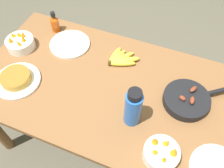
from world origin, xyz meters
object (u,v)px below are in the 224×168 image
frittata_plate_center (16,79)px  skillet (187,100)px  fruit_bowl_citrus (20,43)px  banana_bunch (120,59)px  water_bottle (133,108)px  fruit_bowl_mango (161,153)px  empty_plate_far_left (70,44)px  hot_sauce_bottle (55,23)px

frittata_plate_center → skillet: bearing=13.4°
frittata_plate_center → fruit_bowl_citrus: 0.28m
banana_bunch → water_bottle: bearing=-60.7°
fruit_bowl_mango → fruit_bowl_citrus: size_ratio=0.94×
banana_bunch → skillet: 0.46m
skillet → water_bottle: bearing=-176.7°
empty_plate_far_left → fruit_bowl_mango: bearing=-34.0°
water_bottle → frittata_plate_center: bearing=-178.7°
skillet → frittata_plate_center: size_ratio=1.23×
fruit_bowl_citrus → frittata_plate_center: bearing=-60.1°
empty_plate_far_left → fruit_bowl_citrus: size_ratio=1.48×
hot_sauce_bottle → skillet: bearing=-14.8°
skillet → hot_sauce_bottle: 0.97m
frittata_plate_center → hot_sauce_bottle: 0.47m
fruit_bowl_mango → fruit_bowl_citrus: fruit_bowl_mango is taller
fruit_bowl_mango → fruit_bowl_citrus: (-1.02, 0.36, -0.00)m
banana_bunch → frittata_plate_center: frittata_plate_center is taller
banana_bunch → water_bottle: size_ratio=0.75×
banana_bunch → frittata_plate_center: size_ratio=0.70×
fruit_bowl_mango → water_bottle: (-0.19, 0.13, 0.08)m
frittata_plate_center → fruit_bowl_citrus: (-0.14, 0.25, 0.01)m
water_bottle → hot_sauce_bottle: size_ratio=1.66×
fruit_bowl_mango → water_bottle: water_bottle is taller
empty_plate_far_left → fruit_bowl_mango: fruit_bowl_mango is taller
empty_plate_far_left → hot_sauce_bottle: (-0.15, 0.09, 0.06)m
water_bottle → fruit_bowl_mango: bearing=-35.7°
skillet → hot_sauce_bottle: hot_sauce_bottle is taller
skillet → hot_sauce_bottle: bearing=127.7°
skillet → frittata_plate_center: 0.95m
skillet → water_bottle: (-0.24, -0.21, 0.09)m
skillet → fruit_bowl_mango: fruit_bowl_mango is taller
banana_bunch → hot_sauce_bottle: size_ratio=1.25×
frittata_plate_center → water_bottle: size_ratio=1.08×
water_bottle → hot_sauce_bottle: 0.84m
frittata_plate_center → fruit_bowl_mango: size_ratio=1.61×
water_bottle → fruit_bowl_citrus: bearing=164.5°
water_bottle → hot_sauce_bottle: (-0.70, 0.45, -0.05)m
fruit_bowl_citrus → banana_bunch: bearing=10.9°
fruit_bowl_mango → empty_plate_far_left: bearing=146.0°
fruit_bowl_citrus → hot_sauce_bottle: (0.13, 0.22, 0.03)m
banana_bunch → hot_sauce_bottle: bearing=168.6°
banana_bunch → fruit_bowl_citrus: 0.64m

